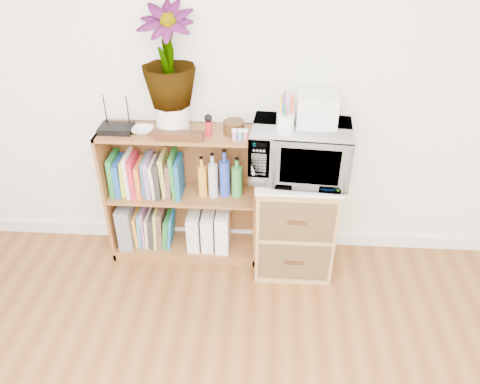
{
  "coord_description": "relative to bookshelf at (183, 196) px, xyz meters",
  "views": [
    {
      "loc": [
        0.2,
        -0.48,
        2.22
      ],
      "look_at": [
        0.04,
        1.95,
        0.62
      ],
      "focal_mm": 35.0,
      "sensor_mm": 36.0,
      "label": 1
    }
  ],
  "objects": [
    {
      "name": "plant_pot",
      "position": [
        -0.03,
        0.02,
        0.56
      ],
      "size": [
        0.2,
        0.2,
        0.17
      ],
      "primitive_type": "cylinder",
      "color": "silver",
      "rests_on": "bookshelf"
    },
    {
      "name": "bookshelf",
      "position": [
        0.0,
        0.0,
        0.0
      ],
      "size": [
        1.0,
        0.3,
        0.95
      ],
      "primitive_type": "cube",
      "color": "brown",
      "rests_on": "ground"
    },
    {
      "name": "trinket_box",
      "position": [
        0.03,
        -0.1,
        0.5
      ],
      "size": [
        0.29,
        0.07,
        0.05
      ],
      "primitive_type": "cube",
      "color": "#351D0E",
      "rests_on": "bookshelf"
    },
    {
      "name": "magazine_holder_left",
      "position": [
        0.07,
        -0.01,
        -0.27
      ],
      "size": [
        0.08,
        0.21,
        0.27
      ],
      "primitive_type": "cube",
      "color": "silver",
      "rests_on": "bookshelf"
    },
    {
      "name": "cookbooks",
      "position": [
        -0.23,
        -0.0,
        0.16
      ],
      "size": [
        0.47,
        0.2,
        0.31
      ],
      "color": "#20782E",
      "rests_on": "bookshelf"
    },
    {
      "name": "file_box",
      "position": [
        -0.41,
        0.0,
        -0.24
      ],
      "size": [
        0.1,
        0.26,
        0.32
      ],
      "primitive_type": "cube",
      "color": "slate",
      "rests_on": "bookshelf"
    },
    {
      "name": "kokeshi_doll",
      "position": [
        0.2,
        -0.04,
        0.52
      ],
      "size": [
        0.04,
        0.04,
        0.09
      ],
      "primitive_type": "cylinder",
      "color": "#AE1520",
      "rests_on": "bookshelf"
    },
    {
      "name": "magazine_holder_mid",
      "position": [
        0.16,
        -0.01,
        -0.27
      ],
      "size": [
        0.08,
        0.21,
        0.26
      ],
      "primitive_type": "cube",
      "color": "white",
      "rests_on": "bookshelf"
    },
    {
      "name": "pen_cup",
      "position": [
        0.65,
        -0.15,
        0.62
      ],
      "size": [
        0.1,
        0.1,
        0.11
      ],
      "primitive_type": "cylinder",
      "color": "white",
      "rests_on": "microwave"
    },
    {
      "name": "skirting_board",
      "position": [
        0.35,
        0.14,
        -0.42
      ],
      "size": [
        4.0,
        0.02,
        0.1
      ],
      "primitive_type": "cube",
      "color": "white",
      "rests_on": "ground"
    },
    {
      "name": "router",
      "position": [
        -0.38,
        -0.02,
        0.49
      ],
      "size": [
        0.2,
        0.14,
        0.04
      ],
      "primitive_type": "cube",
      "color": "black",
      "rests_on": "bookshelf"
    },
    {
      "name": "wicker_unit",
      "position": [
        0.75,
        -0.08,
        -0.12
      ],
      "size": [
        0.5,
        0.45,
        0.7
      ],
      "primitive_type": "cube",
      "color": "#9E7542",
      "rests_on": "ground"
    },
    {
      "name": "magazine_holder_right",
      "position": [
        0.27,
        -0.01,
        -0.26
      ],
      "size": [
        0.09,
        0.23,
        0.28
      ],
      "primitive_type": "cube",
      "color": "white",
      "rests_on": "bookshelf"
    },
    {
      "name": "potted_plant",
      "position": [
        -0.03,
        0.02,
        0.93
      ],
      "size": [
        0.32,
        0.32,
        0.57
      ],
      "primitive_type": "imported",
      "color": "#327D34",
      "rests_on": "plant_pot"
    },
    {
      "name": "microwave",
      "position": [
        0.75,
        -0.08,
        0.41
      ],
      "size": [
        0.61,
        0.44,
        0.32
      ],
      "primitive_type": "imported",
      "rotation": [
        0.0,
        0.0,
        -0.08
      ],
      "color": "white",
      "rests_on": "wicker_unit"
    },
    {
      "name": "small_appliance",
      "position": [
        0.83,
        -0.04,
        0.66
      ],
      "size": [
        0.23,
        0.19,
        0.18
      ],
      "primitive_type": "cube",
      "color": "silver",
      "rests_on": "microwave"
    },
    {
      "name": "white_bowl",
      "position": [
        -0.21,
        -0.03,
        0.49
      ],
      "size": [
        0.13,
        0.13,
        0.03
      ],
      "primitive_type": "imported",
      "color": "silver",
      "rests_on": "bookshelf"
    },
    {
      "name": "liquor_bottles",
      "position": [
        0.26,
        0.0,
        0.17
      ],
      "size": [
        0.29,
        0.07,
        0.32
      ],
      "color": "orange",
      "rests_on": "bookshelf"
    },
    {
      "name": "wooden_bowl",
      "position": [
        0.35,
        0.01,
        0.51
      ],
      "size": [
        0.13,
        0.13,
        0.08
      ],
      "primitive_type": "cylinder",
      "color": "#36220E",
      "rests_on": "bookshelf"
    },
    {
      "name": "paint_jars",
      "position": [
        0.39,
        -0.09,
        0.5
      ],
      "size": [
        0.11,
        0.04,
        0.05
      ],
      "primitive_type": "cube",
      "color": "pink",
      "rests_on": "bookshelf"
    },
    {
      "name": "lower_books",
      "position": [
        -0.22,
        0.0,
        -0.27
      ],
      "size": [
        0.27,
        0.19,
        0.3
      ],
      "color": "orange",
      "rests_on": "bookshelf"
    }
  ]
}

